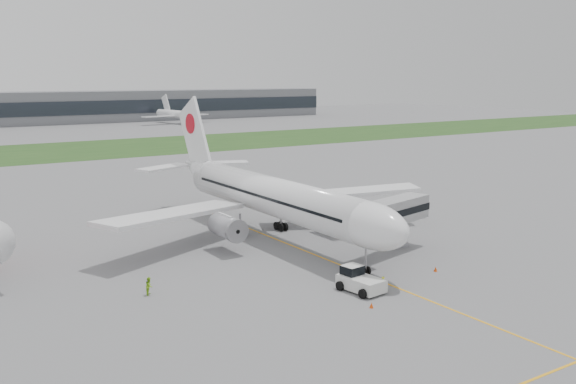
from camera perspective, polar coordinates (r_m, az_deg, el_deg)
ground at (r=81.34m, az=0.09°, el=-4.69°), size 600.00×600.00×0.00m
apron_markings at (r=77.35m, az=2.12°, el=-5.49°), size 70.00×70.00×0.04m
grass_strip at (r=191.88m, az=-19.88°, el=3.42°), size 600.00×50.00×0.02m
airliner at (r=84.11m, az=-1.71°, el=-0.24°), size 48.13×53.95×17.88m
pushback_tug at (r=64.57m, az=6.31°, el=-7.77°), size 3.64×4.94×2.38m
jet_bridge at (r=76.71m, az=8.68°, el=-1.99°), size 13.96×7.12×6.59m
safety_cone_left at (r=60.31m, az=7.43°, el=-9.95°), size 0.38×0.38×0.53m
safety_cone_right at (r=72.18m, az=12.98°, el=-6.69°), size 0.40×0.40×0.55m
ground_crew_near at (r=64.31m, az=8.40°, el=-8.15°), size 0.70×0.58×1.64m
ground_crew_far at (r=64.49m, az=-12.23°, el=-8.16°), size 1.03×1.09×1.77m
distant_aircraft_right at (r=289.01m, az=-9.90°, el=6.00°), size 35.67×32.49×12.23m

